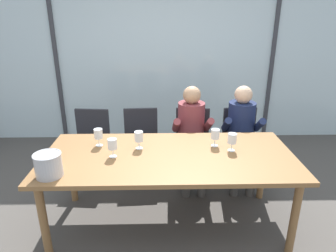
{
  "coord_description": "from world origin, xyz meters",
  "views": [
    {
      "loc": [
        -0.07,
        -2.51,
        2.01
      ],
      "look_at": [
        0.0,
        0.35,
        0.92
      ],
      "focal_mm": 32.12,
      "sensor_mm": 36.0,
      "label": 1
    }
  ],
  "objects_px": {
    "person_navy_polo": "(242,130)",
    "wine_glass_center_pour": "(98,134)",
    "wine_glass_by_right_taster": "(215,134)",
    "chair_right_of_center": "(241,138)",
    "wine_glass_near_bucket": "(232,139)",
    "person_maroon_top": "(192,130)",
    "chair_left_of_center": "(141,139)",
    "ice_bucket_primary": "(48,165)",
    "chair_near_curtain": "(91,140)",
    "chair_center": "(192,139)",
    "wine_glass_by_left_taster": "(112,144)",
    "dining_table": "(169,161)",
    "wine_glass_spare_empty": "(139,137)"
  },
  "relations": [
    {
      "from": "wine_glass_by_left_taster",
      "to": "person_maroon_top",
      "type": "bearing_deg",
      "value": 45.77
    },
    {
      "from": "wine_glass_near_bucket",
      "to": "wine_glass_by_right_taster",
      "type": "xyz_separation_m",
      "value": [
        -0.14,
        0.11,
        0.0
      ]
    },
    {
      "from": "chair_left_of_center",
      "to": "chair_center",
      "type": "bearing_deg",
      "value": -4.75
    },
    {
      "from": "person_maroon_top",
      "to": "wine_glass_center_pour",
      "type": "height_order",
      "value": "person_maroon_top"
    },
    {
      "from": "person_maroon_top",
      "to": "wine_glass_by_right_taster",
      "type": "distance_m",
      "value": 0.66
    },
    {
      "from": "chair_right_of_center",
      "to": "person_navy_polo",
      "type": "relative_size",
      "value": 0.74
    },
    {
      "from": "wine_glass_by_right_taster",
      "to": "chair_near_curtain",
      "type": "bearing_deg",
      "value": 151.94
    },
    {
      "from": "wine_glass_by_left_taster",
      "to": "chair_right_of_center",
      "type": "bearing_deg",
      "value": 34.02
    },
    {
      "from": "chair_near_curtain",
      "to": "dining_table",
      "type": "bearing_deg",
      "value": -39.17
    },
    {
      "from": "wine_glass_center_pour",
      "to": "wine_glass_by_right_taster",
      "type": "relative_size",
      "value": 1.0
    },
    {
      "from": "dining_table",
      "to": "wine_glass_by_left_taster",
      "type": "xyz_separation_m",
      "value": [
        -0.51,
        -0.03,
        0.19
      ]
    },
    {
      "from": "person_navy_polo",
      "to": "ice_bucket_primary",
      "type": "distance_m",
      "value": 2.2
    },
    {
      "from": "person_maroon_top",
      "to": "wine_glass_by_right_taster",
      "type": "height_order",
      "value": "person_maroon_top"
    },
    {
      "from": "person_navy_polo",
      "to": "wine_glass_near_bucket",
      "type": "height_order",
      "value": "person_navy_polo"
    },
    {
      "from": "wine_glass_near_bucket",
      "to": "wine_glass_spare_empty",
      "type": "relative_size",
      "value": 1.0
    },
    {
      "from": "ice_bucket_primary",
      "to": "wine_glass_near_bucket",
      "type": "distance_m",
      "value": 1.63
    },
    {
      "from": "wine_glass_by_right_taster",
      "to": "chair_left_of_center",
      "type": "bearing_deg",
      "value": 135.58
    },
    {
      "from": "chair_center",
      "to": "chair_right_of_center",
      "type": "relative_size",
      "value": 1.0
    },
    {
      "from": "person_maroon_top",
      "to": "wine_glass_by_right_taster",
      "type": "xyz_separation_m",
      "value": [
        0.16,
        -0.61,
        0.2
      ]
    },
    {
      "from": "chair_right_of_center",
      "to": "chair_near_curtain",
      "type": "bearing_deg",
      "value": 176.46
    },
    {
      "from": "chair_near_curtain",
      "to": "wine_glass_spare_empty",
      "type": "height_order",
      "value": "wine_glass_spare_empty"
    },
    {
      "from": "chair_near_curtain",
      "to": "wine_glass_center_pour",
      "type": "relative_size",
      "value": 5.1
    },
    {
      "from": "person_maroon_top",
      "to": "chair_near_curtain",
      "type": "bearing_deg",
      "value": 172.42
    },
    {
      "from": "wine_glass_by_left_taster",
      "to": "wine_glass_near_bucket",
      "type": "bearing_deg",
      "value": 5.22
    },
    {
      "from": "dining_table",
      "to": "wine_glass_by_left_taster",
      "type": "height_order",
      "value": "wine_glass_by_left_taster"
    },
    {
      "from": "person_maroon_top",
      "to": "wine_glass_by_right_taster",
      "type": "bearing_deg",
      "value": -76.34
    },
    {
      "from": "ice_bucket_primary",
      "to": "wine_glass_near_bucket",
      "type": "bearing_deg",
      "value": 15.42
    },
    {
      "from": "chair_center",
      "to": "wine_glass_center_pour",
      "type": "xyz_separation_m",
      "value": [
        -1.0,
        -0.71,
        0.37
      ]
    },
    {
      "from": "wine_glass_center_pour",
      "to": "person_maroon_top",
      "type": "bearing_deg",
      "value": 30.59
    },
    {
      "from": "chair_right_of_center",
      "to": "wine_glass_by_left_taster",
      "type": "height_order",
      "value": "wine_glass_by_left_taster"
    },
    {
      "from": "chair_near_curtain",
      "to": "wine_glass_spare_empty",
      "type": "bearing_deg",
      "value": -44.73
    },
    {
      "from": "chair_near_curtain",
      "to": "chair_right_of_center",
      "type": "xyz_separation_m",
      "value": [
        1.87,
        0.01,
        0.0
      ]
    },
    {
      "from": "person_navy_polo",
      "to": "wine_glass_center_pour",
      "type": "xyz_separation_m",
      "value": [
        -1.57,
        -0.58,
        0.19
      ]
    },
    {
      "from": "wine_glass_near_bucket",
      "to": "wine_glass_by_left_taster",
      "type": "bearing_deg",
      "value": -174.78
    },
    {
      "from": "ice_bucket_primary",
      "to": "wine_glass_spare_empty",
      "type": "relative_size",
      "value": 1.27
    },
    {
      "from": "chair_right_of_center",
      "to": "wine_glass_spare_empty",
      "type": "xyz_separation_m",
      "value": [
        -1.21,
        -0.8,
        0.37
      ]
    },
    {
      "from": "person_navy_polo",
      "to": "wine_glass_near_bucket",
      "type": "bearing_deg",
      "value": -107.34
    },
    {
      "from": "ice_bucket_primary",
      "to": "wine_glass_near_bucket",
      "type": "height_order",
      "value": "ice_bucket_primary"
    },
    {
      "from": "ice_bucket_primary",
      "to": "wine_glass_by_right_taster",
      "type": "bearing_deg",
      "value": 20.9
    },
    {
      "from": "ice_bucket_primary",
      "to": "wine_glass_by_left_taster",
      "type": "height_order",
      "value": "ice_bucket_primary"
    },
    {
      "from": "dining_table",
      "to": "wine_glass_spare_empty",
      "type": "bearing_deg",
      "value": 153.48
    },
    {
      "from": "person_maroon_top",
      "to": "ice_bucket_primary",
      "type": "height_order",
      "value": "person_maroon_top"
    },
    {
      "from": "chair_right_of_center",
      "to": "wine_glass_near_bucket",
      "type": "relative_size",
      "value": 5.1
    },
    {
      "from": "person_maroon_top",
      "to": "chair_left_of_center",
      "type": "bearing_deg",
      "value": 164.74
    },
    {
      "from": "wine_glass_by_right_taster",
      "to": "wine_glass_spare_empty",
      "type": "height_order",
      "value": "same"
    },
    {
      "from": "chair_right_of_center",
      "to": "person_navy_polo",
      "type": "xyz_separation_m",
      "value": [
        -0.04,
        -0.15,
        0.17
      ]
    },
    {
      "from": "chair_right_of_center",
      "to": "person_navy_polo",
      "type": "distance_m",
      "value": 0.23
    },
    {
      "from": "wine_glass_center_pour",
      "to": "chair_right_of_center",
      "type": "bearing_deg",
      "value": 24.18
    },
    {
      "from": "dining_table",
      "to": "wine_glass_spare_empty",
      "type": "xyz_separation_m",
      "value": [
        -0.28,
        0.14,
        0.19
      ]
    },
    {
      "from": "chair_near_curtain",
      "to": "ice_bucket_primary",
      "type": "xyz_separation_m",
      "value": [
        -0.03,
        -1.29,
        0.35
      ]
    }
  ]
}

